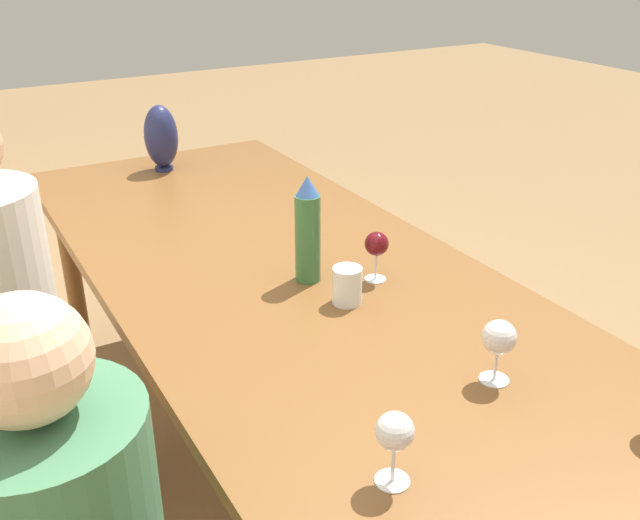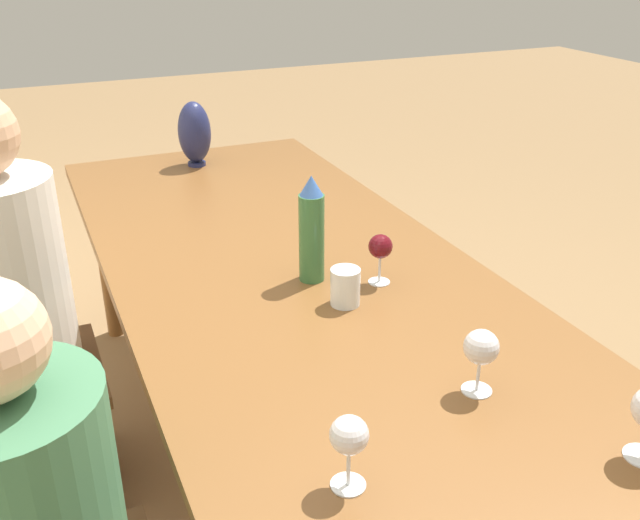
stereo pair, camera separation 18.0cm
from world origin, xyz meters
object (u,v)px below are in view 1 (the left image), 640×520
water_bottle (308,231)px  wine_glass_5 (395,433)px  water_tumbler (347,285)px  wine_glass_0 (499,339)px  vase (161,137)px  wine_glass_1 (377,245)px

water_bottle → wine_glass_5: (-0.75, 0.25, -0.04)m
water_tumbler → wine_glass_0: (-0.45, -0.09, 0.05)m
vase → wine_glass_0: bearing=-175.5°
wine_glass_1 → wine_glass_5: wine_glass_5 is taller
vase → wine_glass_1: vase is taller
water_bottle → wine_glass_5: 0.79m
water_tumbler → vase: 1.29m
water_tumbler → water_bottle: bearing=7.7°
water_bottle → vase: 1.12m
vase → wine_glass_1: size_ratio=1.85×
wine_glass_5 → water_tumbler: bearing=-25.0°
vase → wine_glass_0: vase is taller
wine_glass_1 → water_tumbler: bearing=117.9°
vase → wine_glass_5: 1.88m
wine_glass_1 → wine_glass_5: 0.78m
wine_glass_5 → water_bottle: bearing=-18.5°
vase → water_tumbler: bearing=-177.9°
water_tumbler → vase: size_ratio=0.38×
wine_glass_5 → wine_glass_1: bearing=-31.8°
wine_glass_0 → water_bottle: bearing=10.2°
wine_glass_0 → wine_glass_5: same height
water_bottle → wine_glass_0: size_ratio=2.07×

